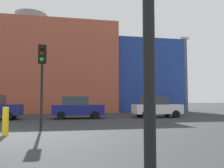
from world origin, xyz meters
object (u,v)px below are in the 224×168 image
(traffic_light_island, at_px, (42,67))
(street_lamp, at_px, (185,70))
(parked_car_3, at_px, (156,107))
(bollard_yellow_0, at_px, (6,121))
(parked_car_2, at_px, (77,108))

(traffic_light_island, bearing_deg, street_lamp, 129.75)
(parked_car_3, height_order, street_lamp, street_lamp)
(bollard_yellow_0, height_order, street_lamp, street_lamp)
(parked_car_2, height_order, traffic_light_island, traffic_light_island)
(parked_car_2, height_order, street_lamp, street_lamp)
(parked_car_2, distance_m, bollard_yellow_0, 8.84)
(parked_car_3, relative_size, bollard_yellow_0, 3.46)
(parked_car_2, xyz_separation_m, traffic_light_island, (-2.01, -6.98, 2.15))
(bollard_yellow_0, bearing_deg, parked_car_2, 68.26)
(parked_car_3, relative_size, street_lamp, 0.53)
(traffic_light_island, distance_m, bollard_yellow_0, 3.00)
(traffic_light_island, xyz_separation_m, street_lamp, (12.45, 9.02, 1.31))
(parked_car_2, xyz_separation_m, parked_car_3, (6.57, 0.00, 0.01))
(traffic_light_island, bearing_deg, parked_car_3, 132.97)
(parked_car_3, bearing_deg, street_lamp, 27.77)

